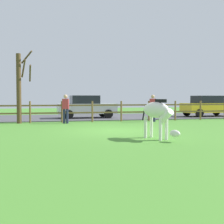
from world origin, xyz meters
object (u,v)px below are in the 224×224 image
(bare_tree, at_px, (20,86))
(visitor_right_of_tree, at_px, (153,107))
(parked_car_yellow, at_px, (208,106))
(parked_car_silver, at_px, (86,107))
(zebra, at_px, (157,113))
(visitor_left_of_tree, at_px, (66,107))

(bare_tree, bearing_deg, visitor_right_of_tree, -5.53)
(visitor_right_of_tree, bearing_deg, bare_tree, 174.47)
(parked_car_yellow, height_order, visitor_right_of_tree, visitor_right_of_tree)
(parked_car_silver, height_order, parked_car_yellow, same)
(zebra, bearing_deg, parked_car_yellow, 51.41)
(parked_car_yellow, distance_m, visitor_left_of_tree, 11.52)
(zebra, height_order, visitor_left_of_tree, visitor_left_of_tree)
(bare_tree, relative_size, zebra, 2.21)
(zebra, xyz_separation_m, visitor_right_of_tree, (2.74, 7.34, -0.02))
(visitor_left_of_tree, bearing_deg, parked_car_yellow, 16.59)
(zebra, relative_size, parked_car_yellow, 0.45)
(bare_tree, bearing_deg, parked_car_silver, 35.23)
(visitor_left_of_tree, bearing_deg, visitor_right_of_tree, -0.66)
(bare_tree, xyz_separation_m, visitor_left_of_tree, (2.51, -0.69, -1.20))
(parked_car_yellow, bearing_deg, visitor_right_of_tree, -149.97)
(parked_car_silver, xyz_separation_m, visitor_left_of_tree, (-1.78, -3.72, 0.06))
(zebra, xyz_separation_m, visitor_left_of_tree, (-2.51, 7.40, -0.02))
(zebra, bearing_deg, visitor_right_of_tree, 69.56)
(bare_tree, relative_size, parked_car_silver, 1.02)
(parked_car_yellow, bearing_deg, bare_tree, -169.14)
(bare_tree, height_order, visitor_left_of_tree, bare_tree)
(visitor_left_of_tree, height_order, visitor_right_of_tree, same)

